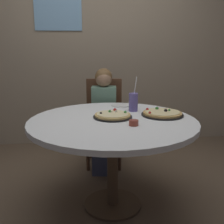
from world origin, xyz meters
The scene contains 10 objects.
ground_plane centered at (0.00, 0.00, 0.00)m, with size 8.00×8.00×0.00m, color brown.
wall_with_window centered at (0.00, 1.70, 1.45)m, with size 5.20×0.14×2.90m.
dining_table centered at (0.00, 0.00, 0.66)m, with size 1.33×1.33×0.75m.
chair_wooden centered at (0.01, 0.94, 0.53)m, with size 0.44×0.44×0.95m.
diner_child centered at (-0.01, 0.76, 0.48)m, with size 0.29×0.42×1.08m.
pizza_veggie centered at (0.01, 0.07, 0.77)m, with size 0.31×0.31×0.05m.
pizza_cheese centered at (0.43, 0.09, 0.77)m, with size 0.35×0.35×0.05m.
soda_cup centered at (0.21, 0.27, 0.83)m, with size 0.08×0.08×0.31m.
sauce_bowl centered at (0.13, -0.18, 0.77)m, with size 0.07×0.07×0.04m, color brown.
plate_small centered at (0.14, 0.50, 0.76)m, with size 0.18×0.18×0.01m, color white.
Camera 1 is at (-0.24, -2.11, 1.33)m, focal length 44.85 mm.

